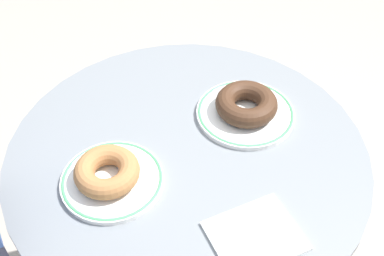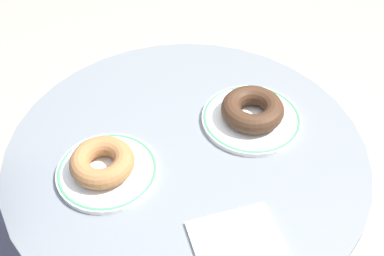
% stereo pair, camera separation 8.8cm
% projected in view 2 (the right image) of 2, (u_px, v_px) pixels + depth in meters
% --- Properties ---
extents(cafe_table, '(0.70, 0.70, 0.77)m').
position_uv_depth(cafe_table, '(187.00, 223.00, 1.09)').
color(cafe_table, slate).
rests_on(cafe_table, ground).
extents(plate_left, '(0.19, 0.19, 0.01)m').
position_uv_depth(plate_left, '(107.00, 171.00, 0.86)').
color(plate_left, white).
rests_on(plate_left, cafe_table).
extents(plate_right, '(0.20, 0.20, 0.01)m').
position_uv_depth(plate_right, '(251.00, 118.00, 0.96)').
color(plate_right, white).
rests_on(plate_right, cafe_table).
extents(donut_cinnamon, '(0.16, 0.16, 0.04)m').
position_uv_depth(donut_cinnamon, '(102.00, 162.00, 0.85)').
color(donut_cinnamon, '#A36B3D').
rests_on(donut_cinnamon, plate_left).
extents(donut_chocolate, '(0.15, 0.15, 0.04)m').
position_uv_depth(donut_chocolate, '(252.00, 109.00, 0.94)').
color(donut_chocolate, '#422819').
rests_on(donut_chocolate, plate_right).
extents(paper_napkin, '(0.17, 0.16, 0.01)m').
position_uv_depth(paper_napkin, '(237.00, 242.00, 0.76)').
color(paper_napkin, white).
rests_on(paper_napkin, cafe_table).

